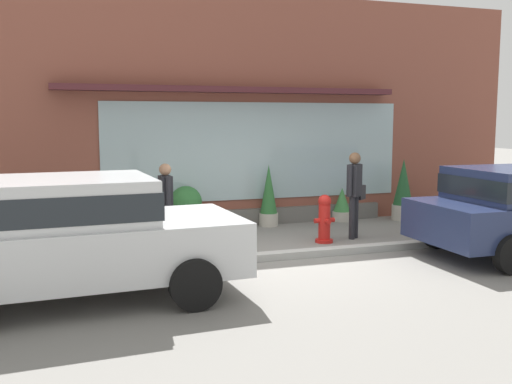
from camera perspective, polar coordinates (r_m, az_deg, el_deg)
ground_plane at (r=10.10m, az=2.48°, el=-6.21°), size 60.00×60.00×0.00m
curb_strip at (r=9.91m, az=2.91°, el=-6.12°), size 14.00×0.24×0.12m
storefront at (r=12.85m, az=-2.63°, el=7.66°), size 14.00×0.81×5.00m
fire_hydrant at (r=11.16m, az=6.67°, el=-2.59°), size 0.40×0.37×0.91m
pedestrian_with_handbag at (r=11.55m, az=9.58°, el=0.31°), size 0.56×0.44×1.69m
pedestrian_passerby at (r=10.34m, az=-8.77°, el=-0.93°), size 0.22×0.45×1.56m
parked_car_silver at (r=7.83m, az=-17.91°, el=-3.69°), size 4.36×2.26×1.60m
potted_plant_trailing_edge at (r=11.80m, az=-10.88°, el=-2.18°), size 0.41×0.41×0.77m
potted_plant_near_hydrant at (r=11.70m, az=-19.35°, el=-2.48°), size 0.49×0.49×0.80m
potted_plant_by_entrance at (r=12.12m, az=-6.81°, el=-1.51°), size 0.66×0.66×0.97m
potted_plant_window_left at (r=12.76m, az=1.24°, el=-0.44°), size 0.41×0.41×1.35m
potted_plant_corner_tall at (r=14.46m, az=17.76°, el=-0.53°), size 0.27×0.27×1.01m
potted_plant_low_front at (r=13.55m, az=8.35°, el=-1.27°), size 0.43×0.43×0.77m
potted_plant_doorstep at (r=13.93m, az=14.11°, el=0.11°), size 0.50×0.50×1.42m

